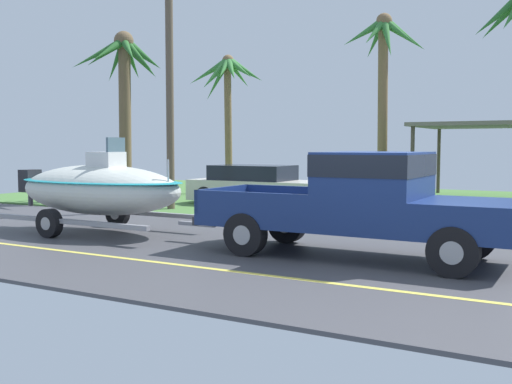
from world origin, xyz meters
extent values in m
cube|color=#424247|center=(0.00, 0.00, -0.03)|extent=(36.00, 8.00, 0.06)
cube|color=#477538|center=(0.00, 11.00, 0.00)|extent=(36.00, 14.00, 0.11)
cube|color=#DBCC4C|center=(0.00, -1.80, 0.00)|extent=(34.20, 0.12, 0.01)
cube|color=navy|center=(-0.47, 0.38, 0.63)|extent=(5.68, 1.96, 0.22)
cube|color=navy|center=(1.57, 0.38, 0.93)|extent=(1.59, 1.96, 0.38)
cube|color=navy|center=(-0.07, 0.38, 1.33)|extent=(1.70, 1.96, 1.18)
cube|color=black|center=(-0.07, 0.38, 1.69)|extent=(1.72, 1.98, 0.38)
cube|color=#112047|center=(-2.12, 0.38, 0.76)|extent=(2.39, 1.96, 0.04)
cube|color=navy|center=(-2.12, 1.32, 0.96)|extent=(2.39, 0.08, 0.45)
cube|color=navy|center=(-2.12, -0.56, 0.96)|extent=(2.39, 0.08, 0.45)
cube|color=navy|center=(-3.27, 0.38, 0.96)|extent=(0.08, 1.96, 0.45)
cube|color=#333338|center=(-3.37, 0.38, 0.57)|extent=(0.12, 1.76, 0.16)
sphere|color=#B2B2B7|center=(-3.49, 0.38, 0.62)|extent=(0.10, 0.10, 0.10)
cylinder|color=black|center=(1.49, 1.24, 0.40)|extent=(0.80, 0.28, 0.80)
cylinder|color=#9E9EA3|center=(1.49, 1.24, 0.40)|extent=(0.36, 0.29, 0.36)
cylinder|color=black|center=(1.49, -0.49, 0.40)|extent=(0.80, 0.28, 0.80)
cylinder|color=#9E9EA3|center=(1.49, -0.49, 0.40)|extent=(0.36, 0.29, 0.36)
cylinder|color=black|center=(-2.24, 1.24, 0.40)|extent=(0.80, 0.28, 0.80)
cylinder|color=#9E9EA3|center=(-2.24, 1.24, 0.40)|extent=(0.36, 0.29, 0.36)
cylinder|color=black|center=(-2.24, -0.49, 0.40)|extent=(0.80, 0.28, 0.80)
cylinder|color=#9E9EA3|center=(-2.24, -0.49, 0.40)|extent=(0.36, 0.29, 0.36)
cube|color=gray|center=(-3.94, 0.38, 0.38)|extent=(0.90, 0.10, 0.08)
cube|color=gray|center=(-6.69, 1.41, 0.38)|extent=(4.60, 0.12, 0.10)
cube|color=gray|center=(-6.69, -0.66, 0.38)|extent=(4.60, 0.12, 0.10)
cylinder|color=black|center=(-7.15, 1.47, 0.32)|extent=(0.64, 0.22, 0.64)
cylinder|color=#9E9EA3|center=(-7.15, 1.47, 0.32)|extent=(0.29, 0.23, 0.29)
cylinder|color=black|center=(-7.15, -0.72, 0.32)|extent=(0.64, 0.22, 0.64)
cylinder|color=#9E9EA3|center=(-7.15, -0.72, 0.32)|extent=(0.29, 0.23, 0.29)
ellipsoid|color=silver|center=(-6.69, 0.38, 1.01)|extent=(4.47, 2.04, 1.16)
ellipsoid|color=teal|center=(-6.69, 0.38, 1.21)|extent=(4.56, 2.08, 0.12)
cube|color=silver|center=(-6.47, 0.38, 1.57)|extent=(0.70, 0.60, 0.65)
cube|color=slate|center=(-6.17, 0.38, 2.04)|extent=(0.06, 0.56, 0.36)
cube|color=black|center=(-9.05, 0.38, 1.15)|extent=(0.36, 0.44, 0.56)
cylinder|color=#4C4C51|center=(-9.05, 0.38, 0.84)|extent=(0.12, 0.12, 0.64)
cylinder|color=silver|center=(-4.68, 0.38, 1.49)|extent=(0.04, 0.04, 0.50)
cube|color=beige|center=(-6.48, 7.61, 0.53)|extent=(4.76, 1.76, 0.70)
cube|color=black|center=(-6.72, 7.61, 1.13)|extent=(2.67, 1.62, 0.50)
cylinder|color=black|center=(-4.86, 8.40, 0.33)|extent=(0.66, 0.22, 0.66)
cylinder|color=#9E9EA3|center=(-4.86, 8.40, 0.33)|extent=(0.30, 0.23, 0.30)
cylinder|color=black|center=(-4.86, 6.82, 0.33)|extent=(0.66, 0.22, 0.66)
cylinder|color=#9E9EA3|center=(-4.86, 6.82, 0.33)|extent=(0.30, 0.23, 0.30)
cylinder|color=black|center=(-8.10, 8.40, 0.33)|extent=(0.66, 0.22, 0.66)
cylinder|color=#9E9EA3|center=(-8.10, 8.40, 0.33)|extent=(0.30, 0.23, 0.30)
cylinder|color=black|center=(-8.10, 6.82, 0.33)|extent=(0.66, 0.22, 0.66)
cylinder|color=#9E9EA3|center=(-8.10, 6.82, 0.33)|extent=(0.30, 0.23, 0.30)
cylinder|color=#4C4238|center=(-2.39, 15.76, 1.36)|extent=(0.14, 0.14, 2.73)
cylinder|color=#4C4238|center=(-2.39, 11.60, 1.36)|extent=(0.14, 0.14, 2.73)
cube|color=#6B665B|center=(0.50, 13.68, 2.80)|extent=(6.28, 4.66, 0.14)
cylinder|color=brown|center=(-11.68, 6.89, 2.91)|extent=(0.44, 0.48, 5.82)
cone|color=#286028|center=(-11.11, 6.96, 5.27)|extent=(1.44, 0.53, 1.37)
cone|color=#286028|center=(-11.25, 7.40, 5.35)|extent=(1.36, 1.48, 1.29)
cone|color=#286028|center=(-11.56, 7.65, 5.23)|extent=(0.71, 1.83, 1.51)
cone|color=#286028|center=(-12.05, 7.73, 5.25)|extent=(1.12, 1.97, 1.43)
cone|color=#286028|center=(-12.30, 7.15, 5.15)|extent=(1.54, 0.86, 1.53)
cone|color=#286028|center=(-12.26, 6.56, 5.38)|extent=(1.44, 1.00, 1.13)
cone|color=#286028|center=(-12.23, 6.17, 5.30)|extent=(1.45, 1.76, 1.32)
cone|color=#286028|center=(-11.68, 6.15, 5.40)|extent=(0.38, 1.67, 1.16)
cone|color=#286028|center=(-10.99, 6.36, 5.37)|extent=(1.68, 1.41, 1.17)
sphere|color=brown|center=(-11.68, 6.89, 5.82)|extent=(0.70, 0.70, 0.70)
cone|color=#2D6B2D|center=(0.89, 9.00, 5.79)|extent=(1.58, 0.84, 1.41)
cone|color=#2D6B2D|center=(0.87, 8.51, 5.77)|extent=(1.65, 0.97, 1.47)
cylinder|color=brown|center=(-3.86, 12.69, 3.38)|extent=(0.38, 0.56, 6.77)
cone|color=#387A38|center=(-3.19, 12.55, 6.24)|extent=(1.60, 0.61, 1.30)
cone|color=#387A38|center=(-3.23, 13.27, 6.26)|extent=(1.70, 1.60, 1.37)
cone|color=#387A38|center=(-4.05, 13.33, 6.28)|extent=(0.86, 1.65, 1.32)
cone|color=#387A38|center=(-4.26, 12.90, 6.13)|extent=(1.17, 0.83, 1.45)
cone|color=#387A38|center=(-4.54, 12.35, 6.32)|extent=(1.68, 1.08, 1.20)
cone|color=#387A38|center=(-4.01, 12.09, 6.27)|extent=(0.69, 1.47, 1.25)
cone|color=#387A38|center=(-3.55, 12.15, 6.02)|extent=(1.07, 1.49, 1.72)
sphere|color=brown|center=(-3.86, 12.69, 6.77)|extent=(0.60, 0.60, 0.60)
cylinder|color=brown|center=(-10.21, 11.64, 2.80)|extent=(0.30, 0.42, 5.60)
cone|color=#387A38|center=(-9.58, 11.53, 5.20)|extent=(1.51, 0.61, 1.09)
cone|color=#387A38|center=(-9.65, 12.09, 5.18)|extent=(1.54, 1.33, 1.17)
cone|color=#387A38|center=(-10.16, 12.39, 5.11)|extent=(0.40, 1.68, 1.22)
cone|color=#387A38|center=(-10.75, 12.34, 5.00)|extent=(1.50, 1.80, 1.50)
cone|color=#387A38|center=(-10.81, 11.74, 4.80)|extent=(1.48, 0.51, 1.76)
cone|color=#387A38|center=(-11.08, 11.49, 5.14)|extent=(1.94, 0.67, 1.20)
cone|color=#387A38|center=(-10.44, 11.06, 4.99)|extent=(0.96, 1.58, 1.50)
cone|color=#387A38|center=(-10.05, 11.08, 5.19)|extent=(0.69, 1.40, 1.08)
cone|color=#387A38|center=(-9.75, 11.15, 5.14)|extent=(1.34, 1.40, 1.22)
sphere|color=brown|center=(-10.21, 11.64, 5.59)|extent=(0.48, 0.48, 0.48)
cylinder|color=brown|center=(-8.25, 5.11, 3.76)|extent=(0.24, 0.24, 7.52)
camera|label=1|loc=(3.37, -10.00, 2.03)|focal=42.27mm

